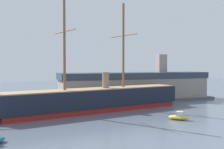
# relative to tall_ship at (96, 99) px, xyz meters

# --- Properties ---
(tall_ship) EXTENTS (61.92, 19.82, 30.19)m
(tall_ship) POSITION_rel_tall_ship_xyz_m (0.00, 0.00, 0.00)
(tall_ship) COLOR maroon
(tall_ship) RESTS_ON ground
(motorboat_alongside_stern) EXTENTS (4.60, 4.70, 1.95)m
(motorboat_alongside_stern) POSITION_rel_tall_ship_xyz_m (14.33, -18.03, -2.55)
(motorboat_alongside_stern) COLOR gold
(motorboat_alongside_stern) RESTS_ON ground
(dinghy_distant_centre) EXTENTS (1.68, 1.98, 0.44)m
(dinghy_distant_centre) POSITION_rel_tall_ship_xyz_m (-1.05, 8.95, -3.02)
(dinghy_distant_centre) COLOR #B22D28
(dinghy_distant_centre) RESTS_ON ground
(dockside_warehouse_right) EXTENTS (58.21, 12.67, 16.36)m
(dockside_warehouse_right) POSITION_rel_tall_ship_xyz_m (20.04, 17.32, 1.73)
(dockside_warehouse_right) COLOR #565659
(dockside_warehouse_right) RESTS_ON ground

